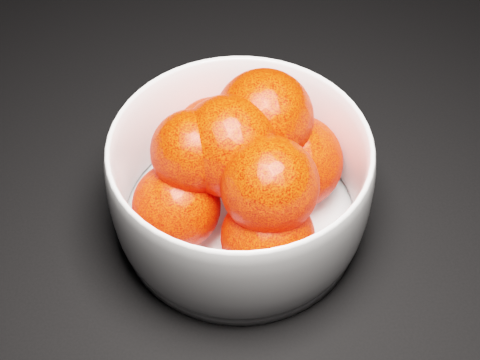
{
  "coord_description": "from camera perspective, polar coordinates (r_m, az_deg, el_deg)",
  "views": [
    {
      "loc": [
        -0.03,
        -0.44,
        0.46
      ],
      "look_at": [
        -0.02,
        -0.1,
        0.06
      ],
      "focal_mm": 50.0,
      "sensor_mm": 36.0,
      "label": 1
    }
  ],
  "objects": [
    {
      "name": "bowl",
      "position": [
        0.53,
        0.0,
        -0.36
      ],
      "size": [
        0.21,
        0.21,
        0.1
      ],
      "rotation": [
        0.0,
        0.0,
        -0.21
      ],
      "color": "white",
      "rests_on": "ground"
    },
    {
      "name": "ground",
      "position": [
        0.64,
        1.06,
        3.79
      ],
      "size": [
        3.0,
        3.0,
        0.0
      ],
      "primitive_type": "cube",
      "color": "black",
      "rests_on": "ground"
    },
    {
      "name": "orange_pile",
      "position": [
        0.52,
        0.31,
        1.33
      ],
      "size": [
        0.17,
        0.18,
        0.12
      ],
      "color": "#FF1B03",
      "rests_on": "bowl"
    }
  ]
}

